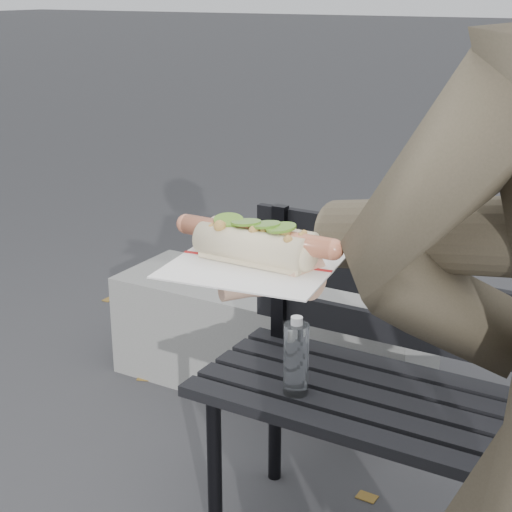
{
  "coord_description": "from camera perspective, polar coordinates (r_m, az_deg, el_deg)",
  "views": [
    {
      "loc": [
        0.42,
        -0.82,
        1.46
      ],
      "look_at": [
        -0.02,
        -0.05,
        1.16
      ],
      "focal_mm": 55.0,
      "sensor_mm": 36.0,
      "label": 1
    }
  ],
  "objects": [
    {
      "name": "park_bench",
      "position": [
        2.02,
        16.84,
        -9.63
      ],
      "size": [
        1.5,
        0.44,
        0.88
      ],
      "color": "black",
      "rests_on": "ground"
    },
    {
      "name": "concrete_block",
      "position": [
        2.98,
        0.96,
        -6.1
      ],
      "size": [
        1.2,
        0.4,
        0.4
      ],
      "primitive_type": "cube",
      "color": "slate",
      "rests_on": "ground"
    },
    {
      "name": "held_hotdog",
      "position": [
        0.9,
        13.28,
        0.94
      ],
      "size": [
        0.64,
        0.3,
        0.2
      ],
      "color": "#423B2C"
    }
  ]
}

